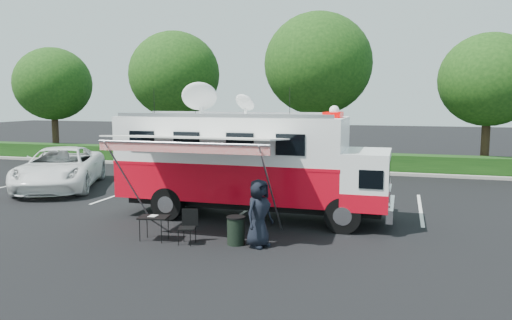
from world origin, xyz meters
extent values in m
plane|color=black|center=(0.00, 0.00, 0.00)|extent=(120.00, 120.00, 0.00)
cube|color=#9E998E|center=(4.00, 11.00, 0.07)|extent=(60.00, 0.35, 0.15)
cube|color=black|center=(4.00, 11.90, 0.50)|extent=(60.00, 1.20, 1.00)
cylinder|color=black|center=(-18.00, 13.00, 2.00)|extent=(0.44, 0.44, 4.00)
ellipsoid|color=#14380F|center=(-18.00, 13.00, 4.96)|extent=(5.12, 5.12, 4.86)
cylinder|color=black|center=(-9.00, 13.00, 2.20)|extent=(0.44, 0.44, 4.40)
ellipsoid|color=#14380F|center=(-9.00, 13.00, 5.46)|extent=(5.63, 5.63, 5.35)
cylinder|color=black|center=(0.00, 13.00, 2.40)|extent=(0.44, 0.44, 4.80)
ellipsoid|color=#14380F|center=(0.00, 13.00, 5.95)|extent=(6.14, 6.14, 5.84)
cylinder|color=black|center=(9.00, 13.00, 2.00)|extent=(0.44, 0.44, 4.00)
ellipsoid|color=#14380F|center=(9.00, 13.00, 4.96)|extent=(5.12, 5.12, 4.86)
cube|color=silver|center=(-12.50, 3.00, 0.00)|extent=(0.12, 5.50, 0.01)
cube|color=silver|center=(-6.50, 3.00, 0.00)|extent=(0.12, 5.50, 0.01)
cube|color=silver|center=(-0.50, 3.00, 0.00)|extent=(0.12, 5.50, 0.01)
cube|color=silver|center=(5.50, 3.00, 0.00)|extent=(0.12, 5.50, 0.01)
cube|color=black|center=(0.00, 0.00, 0.54)|extent=(8.52, 1.39, 0.30)
cylinder|color=black|center=(3.17, -1.09, 0.54)|extent=(1.09, 0.32, 1.09)
cylinder|color=black|center=(3.17, 1.09, 0.54)|extent=(1.09, 0.32, 1.09)
cylinder|color=black|center=(-2.57, -1.09, 0.54)|extent=(1.09, 0.32, 1.09)
cylinder|color=black|center=(-2.57, 1.09, 0.54)|extent=(1.09, 0.32, 1.09)
cube|color=silver|center=(4.51, 0.00, 0.59)|extent=(0.20, 2.48, 0.40)
cube|color=white|center=(3.76, 0.00, 1.53)|extent=(1.39, 2.48, 1.68)
cube|color=red|center=(3.76, 0.00, 0.94)|extent=(1.41, 2.50, 0.54)
cube|color=black|center=(4.41, 0.00, 1.83)|extent=(0.12, 2.18, 0.69)
cube|color=red|center=(-0.69, 0.00, 1.29)|extent=(7.53, 2.48, 1.19)
cube|color=red|center=(-0.69, 0.00, 1.88)|extent=(7.55, 2.50, 0.10)
cube|color=white|center=(-0.69, 0.00, 2.62)|extent=(7.53, 2.48, 1.39)
cube|color=white|center=(-0.69, 0.00, 3.36)|extent=(7.53, 2.48, 0.08)
cube|color=#CC0505|center=(2.67, 0.00, 3.50)|extent=(0.54, 0.94, 0.16)
sphere|color=white|center=(2.57, 0.99, 3.59)|extent=(0.34, 0.34, 0.34)
ellipsoid|color=white|center=(-1.78, -0.15, 4.06)|extent=(1.19, 1.19, 0.36)
ellipsoid|color=white|center=(-0.30, 0.20, 3.86)|extent=(0.69, 0.69, 0.20)
cylinder|color=black|center=(-3.76, 0.40, 3.86)|extent=(0.02, 0.02, 0.99)
cylinder|color=black|center=(-2.18, 0.40, 3.86)|extent=(0.02, 0.02, 0.99)
cylinder|color=black|center=(1.19, 0.40, 3.86)|extent=(0.02, 0.02, 0.99)
cube|color=silver|center=(-0.89, -2.43, 2.87)|extent=(4.95, 2.37, 0.21)
cube|color=red|center=(-0.89, -3.59, 2.69)|extent=(4.95, 0.04, 0.28)
cylinder|color=#B2B2B7|center=(-0.89, -3.61, 2.81)|extent=(4.95, 0.07, 0.07)
cylinder|color=#B2B2B7|center=(-3.12, -2.50, 1.41)|extent=(0.05, 2.56, 2.85)
cylinder|color=#B2B2B7|center=(1.33, -2.50, 1.41)|extent=(0.05, 2.56, 2.85)
imported|color=white|center=(-9.77, 2.84, 0.00)|extent=(5.45, 7.21, 1.82)
imported|color=black|center=(1.15, -3.11, 0.00)|extent=(0.92, 1.07, 1.85)
cube|color=black|center=(-1.86, -3.37, 0.67)|extent=(0.91, 0.72, 0.04)
cylinder|color=black|center=(-2.20, -3.58, 0.34)|extent=(0.02, 0.02, 0.67)
cylinder|color=black|center=(-2.20, -3.16, 0.34)|extent=(0.02, 0.02, 0.67)
cylinder|color=black|center=(-1.53, -3.58, 0.34)|extent=(0.02, 0.02, 0.67)
cylinder|color=black|center=(-1.53, -3.16, 0.34)|extent=(0.02, 0.02, 0.67)
cube|color=silver|center=(-1.91, -3.32, 0.70)|extent=(0.21, 0.29, 0.01)
cube|color=black|center=(-0.82, -3.43, 0.45)|extent=(0.57, 0.57, 0.04)
cube|color=black|center=(-0.82, -3.21, 0.70)|extent=(0.44, 0.18, 0.50)
cylinder|color=black|center=(-1.00, -3.61, 0.22)|extent=(0.02, 0.02, 0.45)
cylinder|color=black|center=(-1.00, -3.25, 0.22)|extent=(0.02, 0.02, 0.45)
cylinder|color=black|center=(-0.64, -3.61, 0.22)|extent=(0.02, 0.02, 0.45)
cylinder|color=black|center=(-0.64, -3.25, 0.22)|extent=(0.02, 0.02, 0.45)
cylinder|color=black|center=(0.48, -3.08, 0.37)|extent=(0.48, 0.48, 0.75)
cylinder|color=black|center=(0.48, -3.08, 0.77)|extent=(0.52, 0.52, 0.04)
camera|label=1|loc=(4.80, -15.73, 4.01)|focal=35.00mm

